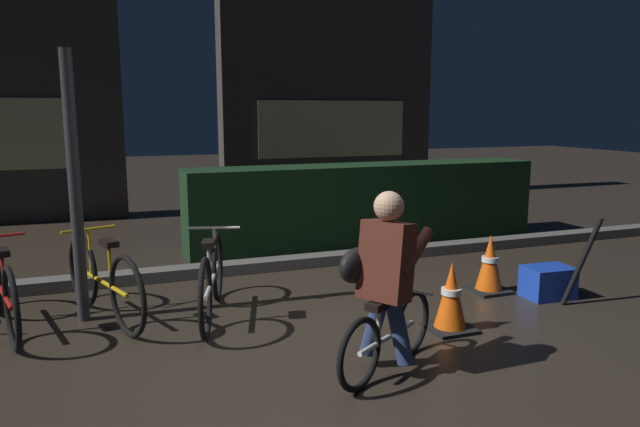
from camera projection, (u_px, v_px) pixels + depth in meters
name	position (u px, v px, depth m)	size (l,w,h in m)	color
ground_plane	(323.00, 343.00, 4.54)	(40.00, 40.00, 0.00)	#2D261E
sidewalk_curb	(252.00, 266.00, 6.56)	(12.00, 0.24, 0.12)	#56544F
hedge_row	(366.00, 204.00, 7.93)	(4.80, 0.70, 1.06)	black
storefront_right	(328.00, 71.00, 11.73)	(4.37, 0.54, 5.10)	#383330
street_post	(75.00, 189.00, 4.85)	(0.10, 0.10, 2.25)	#2D2D33
parked_bike_left_mid	(3.00, 290.00, 4.74)	(0.51, 1.58, 0.75)	black
parked_bike_center_left	(103.00, 281.00, 4.99)	(0.61, 1.56, 0.76)	black
parked_bike_center_right	(212.00, 279.00, 5.05)	(0.55, 1.56, 0.75)	black
traffic_cone_near	(451.00, 298.00, 4.77)	(0.36, 0.36, 0.57)	black
traffic_cone_far	(490.00, 264.00, 5.79)	(0.36, 0.36, 0.57)	black
blue_crate	(548.00, 282.00, 5.62)	(0.44, 0.32, 0.30)	#193DB7
cyclist	(383.00, 283.00, 3.94)	(1.02, 0.68, 1.25)	black
closed_umbrella	(582.00, 261.00, 5.40)	(0.05, 0.05, 0.85)	black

